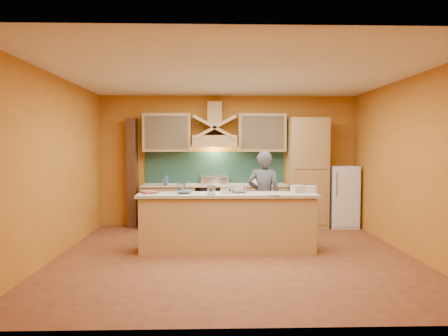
{
  "coord_description": "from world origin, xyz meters",
  "views": [
    {
      "loc": [
        -0.33,
        -6.14,
        1.7
      ],
      "look_at": [
        -0.14,
        0.9,
        1.33
      ],
      "focal_mm": 32.0,
      "sensor_mm": 36.0,
      "label": 1
    }
  ],
  "objects_px": {
    "fridge": "(342,196)",
    "mixing_bowl": "(238,190)",
    "stove": "(215,206)",
    "kitchen_scale": "(225,191)",
    "person": "(264,197)"
  },
  "relations": [
    {
      "from": "kitchen_scale",
      "to": "mixing_bowl",
      "type": "xyz_separation_m",
      "value": [
        0.23,
        0.2,
        -0.01
      ]
    },
    {
      "from": "mixing_bowl",
      "to": "fridge",
      "type": "bearing_deg",
      "value": 37.61
    },
    {
      "from": "kitchen_scale",
      "to": "person",
      "type": "bearing_deg",
      "value": 54.48
    },
    {
      "from": "kitchen_scale",
      "to": "mixing_bowl",
      "type": "height_order",
      "value": "kitchen_scale"
    },
    {
      "from": "stove",
      "to": "kitchen_scale",
      "type": "height_order",
      "value": "kitchen_scale"
    },
    {
      "from": "stove",
      "to": "fridge",
      "type": "distance_m",
      "value": 2.71
    },
    {
      "from": "fridge",
      "to": "mixing_bowl",
      "type": "relative_size",
      "value": 4.32
    },
    {
      "from": "kitchen_scale",
      "to": "mixing_bowl",
      "type": "relative_size",
      "value": 0.38
    },
    {
      "from": "stove",
      "to": "person",
      "type": "xyz_separation_m",
      "value": [
        0.87,
        -1.33,
        0.36
      ]
    },
    {
      "from": "stove",
      "to": "fridge",
      "type": "xyz_separation_m",
      "value": [
        2.7,
        0.0,
        0.2
      ]
    },
    {
      "from": "person",
      "to": "mixing_bowl",
      "type": "height_order",
      "value": "person"
    },
    {
      "from": "fridge",
      "to": "stove",
      "type": "bearing_deg",
      "value": 180.0
    },
    {
      "from": "kitchen_scale",
      "to": "mixing_bowl",
      "type": "distance_m",
      "value": 0.3
    },
    {
      "from": "fridge",
      "to": "kitchen_scale",
      "type": "distance_m",
      "value": 3.25
    },
    {
      "from": "fridge",
      "to": "person",
      "type": "height_order",
      "value": "person"
    }
  ]
}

